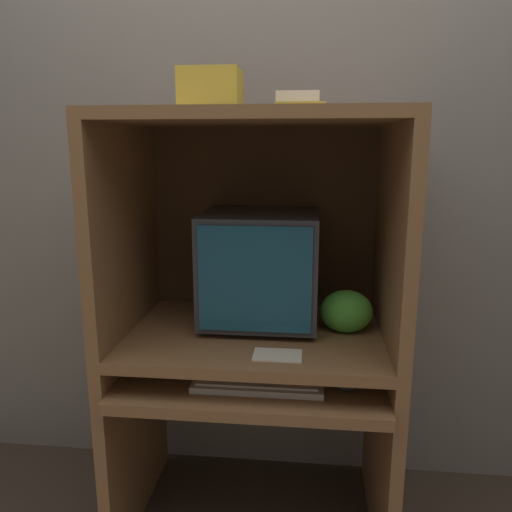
% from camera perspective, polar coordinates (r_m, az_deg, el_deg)
% --- Properties ---
extents(wall_back, '(6.00, 0.06, 2.60)m').
position_cam_1_polar(wall_back, '(2.00, 1.07, 10.53)').
color(wall_back, gray).
rests_on(wall_back, ground_plane).
extents(desk_base, '(0.94, 0.66, 0.63)m').
position_cam_1_polar(desk_base, '(1.86, -0.23, -19.13)').
color(desk_base, brown).
rests_on(desk_base, ground_plane).
extents(desk_monitor_shelf, '(0.94, 0.63, 0.12)m').
position_cam_1_polar(desk_monitor_shelf, '(1.75, -0.09, -9.36)').
color(desk_monitor_shelf, brown).
rests_on(desk_monitor_shelf, desk_base).
extents(hutch_upper, '(0.94, 0.63, 0.73)m').
position_cam_1_polar(hutch_upper, '(1.67, 0.04, 7.17)').
color(hutch_upper, brown).
rests_on(hutch_upper, desk_monitor_shelf).
extents(crt_monitor, '(0.40, 0.38, 0.40)m').
position_cam_1_polar(crt_monitor, '(1.76, 0.49, -1.25)').
color(crt_monitor, '#333338').
rests_on(crt_monitor, desk_monitor_shelf).
extents(keyboard, '(0.41, 0.16, 0.03)m').
position_cam_1_polar(keyboard, '(1.63, 0.25, -14.13)').
color(keyboard, beige).
rests_on(keyboard, desk_base).
extents(mouse, '(0.06, 0.04, 0.03)m').
position_cam_1_polar(mouse, '(1.62, 10.33, -14.49)').
color(mouse, '#28282B').
rests_on(mouse, desk_base).
extents(snack_bag, '(0.18, 0.13, 0.15)m').
position_cam_1_polar(snack_bag, '(1.74, 10.28, -6.24)').
color(snack_bag, green).
rests_on(snack_bag, desk_monitor_shelf).
extents(book_stack, '(0.16, 0.12, 0.06)m').
position_cam_1_polar(book_stack, '(1.64, 4.94, 17.10)').
color(book_stack, gold).
rests_on(book_stack, hutch_upper).
extents(paper_card, '(0.15, 0.10, 0.00)m').
position_cam_1_polar(paper_card, '(1.55, 2.47, -11.24)').
color(paper_card, beige).
rests_on(paper_card, desk_monitor_shelf).
extents(storage_box, '(0.19, 0.16, 0.13)m').
position_cam_1_polar(storage_box, '(1.65, -5.16, 18.32)').
color(storage_box, gold).
rests_on(storage_box, hutch_upper).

